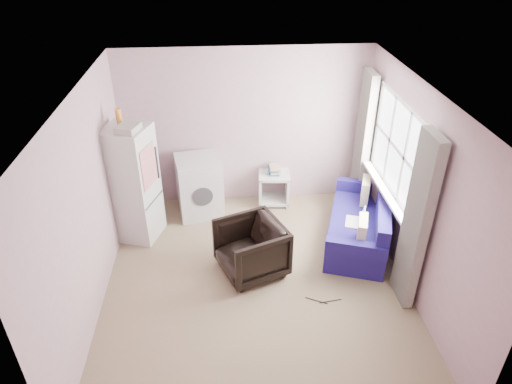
% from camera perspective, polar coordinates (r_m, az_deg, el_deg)
% --- Properties ---
extents(room, '(3.84, 4.24, 2.54)m').
position_cam_1_polar(room, '(5.25, 0.19, -0.99)').
color(room, '#8A765A').
rests_on(room, ground).
extents(armchair, '(0.97, 1.00, 0.80)m').
position_cam_1_polar(armchair, '(5.92, -0.63, -6.83)').
color(armchair, black).
rests_on(armchair, ground).
extents(fridge, '(0.74, 0.74, 1.93)m').
position_cam_1_polar(fridge, '(6.58, -15.13, 1.05)').
color(fridge, '#BBBBBB').
rests_on(fridge, ground).
extents(washing_machine, '(0.77, 0.77, 0.93)m').
position_cam_1_polar(washing_machine, '(7.12, -7.11, 0.87)').
color(washing_machine, '#BBBBBB').
rests_on(washing_machine, ground).
extents(side_table, '(0.53, 0.53, 0.67)m').
position_cam_1_polar(side_table, '(7.41, 2.24, 0.87)').
color(side_table, beige).
rests_on(side_table, ground).
extents(sofa, '(1.29, 1.89, 0.77)m').
position_cam_1_polar(sofa, '(6.69, 13.10, -4.06)').
color(sofa, navy).
rests_on(sofa, ground).
extents(window_dressing, '(0.17, 2.62, 2.18)m').
position_cam_1_polar(window_dressing, '(6.28, 15.91, 1.96)').
color(window_dressing, white).
rests_on(window_dressing, ground).
extents(floor_cables, '(0.44, 0.14, 0.01)m').
position_cam_1_polar(floor_cables, '(5.81, 8.44, -13.31)').
color(floor_cables, black).
rests_on(floor_cables, ground).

